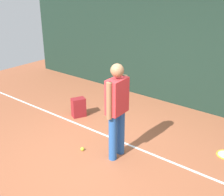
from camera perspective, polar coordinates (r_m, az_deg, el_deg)
name	(u,v)px	position (r m, az deg, el deg)	size (l,w,h in m)	color
ground_plane	(98,157)	(5.27, -2.76, -11.43)	(12.00, 12.00, 0.00)	#9E5638
back_fence	(181,45)	(7.05, 13.46, 10.05)	(10.00, 0.10, 2.97)	#192D23
court_line	(120,141)	(5.70, 1.64, -8.51)	(9.00, 0.05, 0.00)	white
tennis_player	(117,106)	(4.82, 0.98, -1.65)	(0.24, 0.53, 1.70)	#2659A5
backpack	(78,107)	(6.64, -6.63, -1.86)	(0.37, 0.36, 0.44)	maroon
tennis_ball_far_left	(82,149)	(5.43, -5.84, -9.94)	(0.07, 0.07, 0.07)	#CCE033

